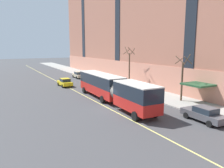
# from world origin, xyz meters

# --- Properties ---
(ground_plane) EXTENTS (260.00, 260.00, 0.00)m
(ground_plane) POSITION_xyz_m (0.00, 0.00, 0.00)
(ground_plane) COLOR #424244
(sidewalk) EXTENTS (5.72, 160.00, 0.15)m
(sidewalk) POSITION_xyz_m (9.63, 3.00, 0.07)
(sidewalk) COLOR #9E9B93
(sidewalk) RESTS_ON ground
(apartment_facade) EXTENTS (15.20, 110.00, 25.09)m
(apartment_facade) POSITION_xyz_m (18.47, -0.00, 12.53)
(apartment_facade) COLOR #A36651
(apartment_facade) RESTS_ON ground
(city_bus) EXTENTS (3.35, 18.53, 3.55)m
(city_bus) POSITION_xyz_m (1.19, 2.78, 2.06)
(city_bus) COLOR red
(city_bus) RESTS_ON ground
(parked_car_champagne_0) EXTENTS (2.01, 4.55, 1.56)m
(parked_car_champagne_0) POSITION_xyz_m (5.49, 27.48, 0.78)
(parked_car_champagne_0) COLOR #BCAD89
(parked_car_champagne_0) RESTS_ON ground
(parked_car_darkgray_2) EXTENTS (2.04, 4.74, 1.56)m
(parked_car_darkgray_2) POSITION_xyz_m (5.70, -8.45, 0.78)
(parked_car_darkgray_2) COLOR #4C4C51
(parked_car_darkgray_2) RESTS_ON ground
(parked_car_white_3) EXTENTS (1.92, 4.25, 1.56)m
(parked_car_white_3) POSITION_xyz_m (5.52, 10.15, 0.78)
(parked_car_white_3) COLOR silver
(parked_car_white_3) RESTS_ON ground
(taxi_cab) EXTENTS (2.08, 4.26, 1.56)m
(taxi_cab) POSITION_xyz_m (-0.71, 17.93, 0.78)
(taxi_cab) COLOR yellow
(taxi_cab) RESTS_ON ground
(street_tree_mid_block) EXTENTS (1.80, 1.71, 6.41)m
(street_tree_mid_block) POSITION_xyz_m (9.89, -1.41, 3.41)
(street_tree_mid_block) COLOR brown
(street_tree_mid_block) RESTS_ON sidewalk
(street_tree_far_uptown) EXTENTS (1.80, 1.87, 7.34)m
(street_tree_far_uptown) POSITION_xyz_m (9.88, 11.72, 3.90)
(street_tree_far_uptown) COLOR brown
(street_tree_far_uptown) RESTS_ON sidewalk
(fire_hydrant) EXTENTS (0.42, 0.24, 0.72)m
(fire_hydrant) POSITION_xyz_m (7.27, 10.92, 0.49)
(fire_hydrant) COLOR red
(fire_hydrant) RESTS_ON sidewalk
(lane_centerline) EXTENTS (0.16, 140.00, 0.01)m
(lane_centerline) POSITION_xyz_m (-0.51, 3.00, 0.00)
(lane_centerline) COLOR #E0D66B
(lane_centerline) RESTS_ON ground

